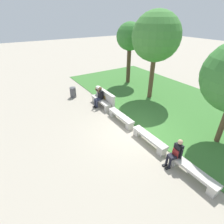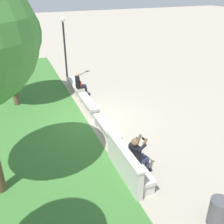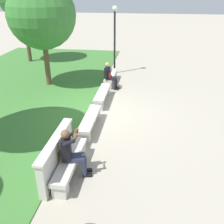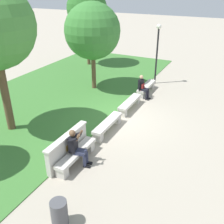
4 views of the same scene
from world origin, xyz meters
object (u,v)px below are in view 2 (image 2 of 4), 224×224
(bench_near, at_px, (106,128))
(person_distant, at_px, (80,84))
(backpack, at_px, (79,85))
(bench_main, at_px, (134,166))
(bench_mid, at_px, (88,103))
(person_photographer, at_px, (138,154))
(lamp_post, at_px, (64,40))
(trash_bin, at_px, (218,212))
(bench_far, at_px, (75,85))
(tree_left_background, at_px, (5,34))

(bench_near, bearing_deg, person_distant, -0.96)
(backpack, bearing_deg, bench_main, 179.79)
(bench_mid, bearing_deg, backpack, -0.86)
(bench_main, bearing_deg, backpack, -0.21)
(person_photographer, distance_m, lamp_post, 8.95)
(bench_near, height_order, lamp_post, lamp_post)
(person_photographer, distance_m, backpack, 6.34)
(bench_mid, xyz_separation_m, trash_bin, (-7.09, -1.05, 0.07))
(bench_main, height_order, bench_far, same)
(person_photographer, height_order, lamp_post, lamp_post)
(bench_mid, xyz_separation_m, lamp_post, (4.02, 0.03, 2.02))
(bench_far, distance_m, person_photographer, 7.16)
(bench_mid, bearing_deg, bench_near, 180.00)
(person_distant, relative_size, trash_bin, 1.68)
(trash_bin, relative_size, lamp_post, 0.21)
(person_photographer, distance_m, tree_left_background, 7.54)
(bench_main, height_order, person_distant, person_distant)
(lamp_post, bearing_deg, bench_mid, -179.50)
(person_distant, height_order, trash_bin, person_distant)
(bench_near, bearing_deg, bench_main, 180.00)
(bench_main, distance_m, person_distant, 6.29)
(bench_far, height_order, person_photographer, person_photographer)
(bench_main, bearing_deg, tree_left_background, 24.93)
(bench_mid, xyz_separation_m, person_distant, (1.55, -0.07, 0.37))
(bench_far, relative_size, tree_left_background, 0.42)
(bench_far, height_order, lamp_post, lamp_post)
(bench_near, bearing_deg, backpack, -0.34)
(bench_mid, relative_size, lamp_post, 0.58)
(tree_left_background, height_order, lamp_post, tree_left_background)
(lamp_post, bearing_deg, trash_bin, -174.43)
(bench_main, xyz_separation_m, bench_near, (2.36, 0.00, 0.00))
(bench_near, height_order, person_distant, person_distant)
(bench_near, height_order, backpack, backpack)
(person_photographer, bearing_deg, trash_bin, -157.11)
(person_photographer, height_order, trash_bin, person_photographer)
(person_photographer, xyz_separation_m, lamp_post, (8.80, 0.11, 1.59))
(backpack, bearing_deg, bench_far, 1.66)
(backpack, height_order, trash_bin, backpack)
(bench_main, bearing_deg, lamp_post, 0.23)
(backpack, relative_size, tree_left_background, 0.09)
(bench_far, xyz_separation_m, lamp_post, (1.66, 0.03, 2.02))
(trash_bin, bearing_deg, bench_mid, 8.42)
(trash_bin, bearing_deg, tree_left_background, 24.66)
(bench_mid, xyz_separation_m, backpack, (1.55, -0.02, 0.32))
(bench_main, height_order, bench_near, same)
(person_photographer, height_order, backpack, person_photographer)
(lamp_post, bearing_deg, tree_left_background, 129.02)
(person_photographer, relative_size, backpack, 3.08)
(tree_left_background, xyz_separation_m, lamp_post, (2.37, -2.93, -0.92))
(backpack, xyz_separation_m, tree_left_background, (0.09, 2.99, 2.62))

